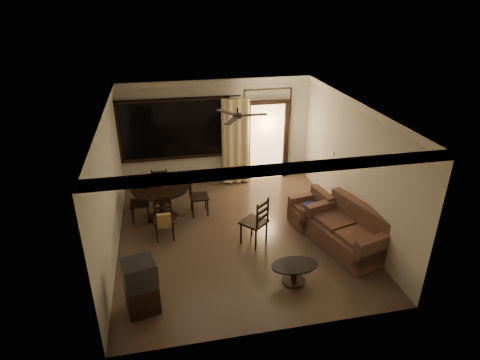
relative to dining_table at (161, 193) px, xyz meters
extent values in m
plane|color=#7F6651|center=(1.55, -1.06, -0.64)|extent=(5.50, 5.50, 0.00)
plane|color=beige|center=(1.55, 1.69, 0.76)|extent=(5.00, 0.00, 5.00)
plane|color=beige|center=(1.55, -3.81, 0.76)|extent=(5.00, 0.00, 5.00)
plane|color=beige|center=(-0.95, -1.06, 0.76)|extent=(0.00, 5.50, 5.50)
plane|color=beige|center=(4.05, -1.06, 0.76)|extent=(0.00, 5.50, 5.50)
plane|color=white|center=(1.55, -1.06, 2.16)|extent=(5.50, 5.50, 0.00)
cube|color=black|center=(0.45, 1.66, 0.93)|extent=(2.70, 0.04, 1.45)
cylinder|color=black|center=(0.55, 1.57, 1.74)|extent=(3.20, 0.03, 0.03)
cube|color=#FFC684|center=(2.90, 1.64, 0.41)|extent=(0.91, 0.03, 2.08)
cube|color=white|center=(4.04, -0.01, 0.66)|extent=(0.02, 0.18, 0.12)
cylinder|color=black|center=(1.55, -1.06, 2.10)|extent=(0.03, 0.03, 0.12)
cylinder|color=black|center=(1.55, -1.06, 2.01)|extent=(0.16, 0.16, 0.08)
cylinder|color=black|center=(0.00, 0.00, 0.15)|extent=(1.31, 1.31, 0.04)
cylinder|color=black|center=(0.00, 0.00, -0.24)|extent=(0.13, 0.13, 0.76)
cylinder|color=black|center=(0.00, 0.00, -0.63)|extent=(0.66, 0.66, 0.03)
cylinder|color=maroon|center=(-0.11, 0.05, 0.28)|extent=(0.06, 0.06, 0.22)
cylinder|color=#C27F14|center=(0.09, -0.05, 0.26)|extent=(0.06, 0.06, 0.18)
cube|color=#237728|center=(0.24, 0.14, 0.20)|extent=(0.14, 0.10, 0.05)
cube|color=black|center=(-0.50, -0.02, -0.19)|extent=(0.43, 0.43, 0.04)
cube|color=black|center=(0.85, 0.02, -0.19)|extent=(0.43, 0.43, 0.04)
cube|color=black|center=(0.02, -0.85, -0.19)|extent=(0.43, 0.43, 0.04)
cube|color=#A48446|center=(0.02, -1.08, -0.09)|extent=(0.28, 0.09, 0.32)
cube|color=black|center=(-0.02, 0.80, -0.19)|extent=(0.43, 0.43, 0.04)
cube|color=black|center=(-0.41, -2.93, -0.39)|extent=(0.59, 0.55, 0.51)
cube|color=black|center=(-0.41, -2.93, 0.09)|extent=(0.59, 0.55, 0.45)
cube|color=black|center=(-0.17, -2.87, 0.09)|extent=(0.10, 0.36, 0.31)
cube|color=#41291E|center=(3.60, -1.99, -0.41)|extent=(1.32, 1.88, 0.42)
cube|color=#41291E|center=(3.93, -1.90, -0.06)|extent=(0.66, 1.69, 0.69)
cube|color=#41291E|center=(3.80, -2.72, -0.20)|extent=(0.92, 0.43, 0.53)
cube|color=#41291E|center=(3.40, -1.27, -0.20)|extent=(0.92, 0.43, 0.53)
cube|color=#41291E|center=(3.55, -2.01, -0.17)|extent=(1.01, 1.60, 0.13)
cube|color=#41291E|center=(3.22, -0.94, -0.45)|extent=(0.86, 0.86, 0.35)
cube|color=#41291E|center=(3.50, -0.90, -0.16)|extent=(0.30, 0.77, 0.57)
cube|color=#41291E|center=(3.27, -1.23, -0.27)|extent=(0.76, 0.28, 0.44)
cube|color=#41291E|center=(3.17, -0.65, -0.27)|extent=(0.76, 0.28, 0.44)
cube|color=#41291E|center=(3.17, -0.95, -0.25)|extent=(0.62, 0.65, 0.11)
ellipsoid|color=navy|center=(3.17, -0.95, -0.14)|extent=(0.32, 0.26, 0.09)
ellipsoid|color=black|center=(2.24, -2.77, -0.28)|extent=(0.86, 0.52, 0.03)
cylinder|color=black|center=(2.24, -2.77, -0.46)|extent=(0.10, 0.10, 0.34)
cylinder|color=black|center=(2.24, -2.77, -0.63)|extent=(0.42, 0.42, 0.03)
cube|color=black|center=(1.82, -1.41, -0.15)|extent=(0.66, 0.66, 0.04)
camera|label=1|loc=(0.12, -8.22, 4.15)|focal=30.00mm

